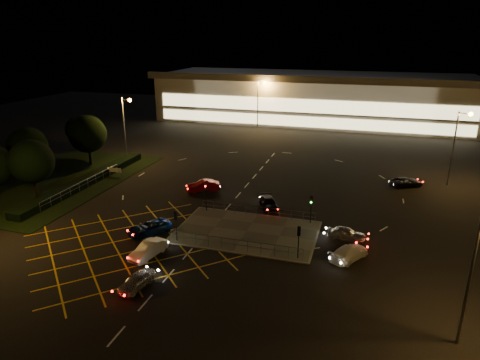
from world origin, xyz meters
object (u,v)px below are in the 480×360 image
(car_right_silver, at_px, (346,234))
(car_east_grey, at_px, (406,182))
(car_approach_white, at_px, (349,253))
(car_queue_white, at_px, (148,250))
(car_near_silver, at_px, (136,281))
(car_circ_red, at_px, (203,186))
(signal_nw, at_px, (206,192))
(signal_sw, at_px, (176,220))
(signal_se, at_px, (299,236))
(signal_ne, at_px, (311,204))
(car_far_dkgrey, at_px, (269,203))
(car_left_blue, at_px, (149,228))

(car_right_silver, bearing_deg, car_east_grey, -16.70)
(car_approach_white, bearing_deg, car_queue_white, 45.98)
(car_near_silver, bearing_deg, car_circ_red, 107.80)
(signal_nw, bearing_deg, car_near_silver, -88.85)
(car_queue_white, relative_size, car_approach_white, 0.93)
(car_right_silver, bearing_deg, car_queue_white, 120.20)
(signal_sw, xyz_separation_m, car_east_grey, (22.57, 23.72, -1.75))
(signal_se, xyz_separation_m, signal_ne, (0.00, 7.99, 0.00))
(car_circ_red, distance_m, car_approach_white, 23.06)
(signal_sw, xyz_separation_m, signal_se, (12.00, 0.00, 0.00))
(car_near_silver, bearing_deg, signal_nw, 101.02)
(car_far_dkgrey, height_order, car_east_grey, car_east_grey)
(signal_nw, relative_size, car_near_silver, 0.88)
(signal_sw, height_order, signal_nw, same)
(signal_sw, xyz_separation_m, signal_nw, (0.00, 7.99, 0.00))
(signal_nw, height_order, car_near_silver, signal_nw)
(car_far_dkgrey, bearing_deg, signal_ne, -54.90)
(signal_se, relative_size, signal_ne, 1.00)
(car_queue_white, distance_m, car_left_blue, 4.91)
(signal_nw, bearing_deg, signal_se, -33.65)
(car_circ_red, height_order, car_approach_white, car_circ_red)
(signal_sw, height_order, car_right_silver, signal_sw)
(signal_nw, bearing_deg, car_right_silver, -9.53)
(car_right_silver, xyz_separation_m, car_east_grey, (6.64, 18.41, -0.02))
(car_approach_white, bearing_deg, car_far_dkgrey, -14.00)
(signal_ne, relative_size, car_near_silver, 0.88)
(car_near_silver, xyz_separation_m, car_right_silver, (15.61, 13.68, 0.03))
(car_near_silver, bearing_deg, signal_sw, 102.11)
(signal_ne, bearing_deg, signal_se, -90.00)
(car_far_dkgrey, bearing_deg, car_queue_white, -144.11)
(car_left_blue, xyz_separation_m, car_east_grey, (26.07, 22.83, -0.01))
(signal_se, relative_size, car_queue_white, 0.76)
(car_queue_white, relative_size, car_right_silver, 1.09)
(car_circ_red, bearing_deg, signal_se, 15.60)
(car_queue_white, bearing_deg, signal_nw, 95.49)
(signal_se, distance_m, car_far_dkgrey, 12.34)
(car_east_grey, distance_m, car_approach_white, 23.16)
(signal_se, distance_m, car_approach_white, 4.95)
(signal_se, xyz_separation_m, car_far_dkgrey, (-5.32, 10.99, -1.75))
(signal_nw, xyz_separation_m, signal_ne, (12.00, 0.00, 0.00))
(car_left_blue, xyz_separation_m, car_approach_white, (19.92, 0.50, 0.01))
(signal_nw, height_order, car_circ_red, signal_nw)
(signal_sw, relative_size, car_queue_white, 0.76)
(signal_se, height_order, car_left_blue, signal_se)
(signal_se, xyz_separation_m, signal_nw, (-12.00, 7.99, 0.00))
(signal_se, distance_m, car_circ_red, 20.54)
(signal_sw, height_order, car_circ_red, signal_sw)
(signal_sw, bearing_deg, car_approach_white, -175.14)
(signal_sw, xyz_separation_m, car_left_blue, (-3.50, 0.89, -1.74))
(signal_sw, distance_m, car_far_dkgrey, 12.98)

